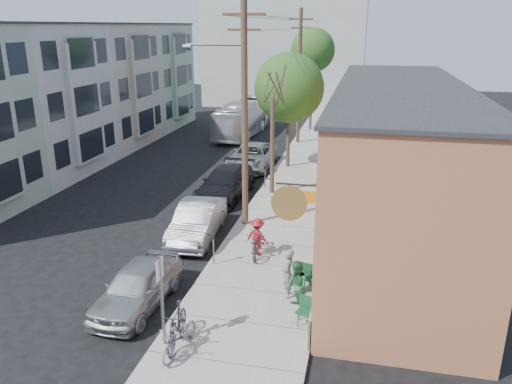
% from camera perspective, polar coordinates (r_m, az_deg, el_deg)
% --- Properties ---
extents(ground, '(120.00, 120.00, 0.00)m').
position_cam_1_polar(ground, '(20.68, -10.52, -7.39)').
color(ground, black).
extents(sidewalk, '(4.50, 58.00, 0.15)m').
position_cam_1_polar(sidewalk, '(29.58, 5.41, 1.03)').
color(sidewalk, '#A19D95').
rests_on(sidewalk, ground).
extents(cafe_building, '(6.60, 20.20, 6.61)m').
position_cam_1_polar(cafe_building, '(22.77, 15.60, 3.53)').
color(cafe_building, '#B06541').
rests_on(cafe_building, ground).
extents(apartment_row, '(6.30, 32.00, 9.00)m').
position_cam_1_polar(apartment_row, '(36.89, -19.80, 10.56)').
color(apartment_row, '#9BAE93').
rests_on(apartment_row, ground).
extents(end_cap_building, '(18.00, 8.00, 12.00)m').
position_cam_1_polar(end_cap_building, '(59.88, 3.38, 15.69)').
color(end_cap_building, '#B2B2AD').
rests_on(end_cap_building, ground).
extents(sign_post, '(0.07, 0.45, 2.80)m').
position_cam_1_polar(sign_post, '(14.47, -10.77, -11.19)').
color(sign_post, slate).
rests_on(sign_post, sidewalk).
extents(parking_meter_near, '(0.14, 0.14, 1.24)m').
position_cam_1_polar(parking_meter_near, '(19.20, -4.90, -6.00)').
color(parking_meter_near, slate).
rests_on(parking_meter_near, sidewalk).
extents(parking_meter_far, '(0.14, 0.14, 1.24)m').
position_cam_1_polar(parking_meter_far, '(28.20, 1.04, 2.16)').
color(parking_meter_far, slate).
rests_on(parking_meter_far, sidewalk).
extents(utility_pole_near, '(3.57, 0.28, 10.00)m').
position_cam_1_polar(utility_pole_near, '(21.90, -1.47, 9.27)').
color(utility_pole_near, '#503A28').
rests_on(utility_pole_near, sidewalk).
extents(utility_pole_far, '(1.80, 0.28, 10.00)m').
position_cam_1_polar(utility_pole_far, '(38.98, 4.97, 13.18)').
color(utility_pole_far, '#503A28').
rests_on(utility_pole_far, sidewalk).
extents(tree_bare, '(0.24, 0.24, 5.14)m').
position_cam_1_polar(tree_bare, '(26.91, 1.88, 5.18)').
color(tree_bare, '#44392C').
rests_on(tree_bare, sidewalk).
extents(tree_leafy_mid, '(4.37, 4.37, 7.26)m').
position_cam_1_polar(tree_leafy_mid, '(31.86, 3.81, 11.79)').
color(tree_leafy_mid, '#44392C').
rests_on(tree_leafy_mid, sidewalk).
extents(tree_leafy_far, '(3.75, 3.75, 8.65)m').
position_cam_1_polar(tree_leafy_far, '(44.31, 6.50, 15.79)').
color(tree_leafy_far, '#44392C').
rests_on(tree_leafy_far, sidewalk).
extents(patio_chair_a, '(0.60, 0.60, 0.88)m').
position_cam_1_polar(patio_chair_a, '(17.72, 5.64, -9.64)').
color(patio_chair_a, '#134625').
rests_on(patio_chair_a, sidewalk).
extents(patio_chair_b, '(0.65, 0.65, 0.88)m').
position_cam_1_polar(patio_chair_b, '(15.79, 5.62, -13.43)').
color(patio_chair_b, '#134625').
rests_on(patio_chair_b, sidewalk).
extents(patron_grey, '(0.47, 0.66, 1.73)m').
position_cam_1_polar(patron_grey, '(17.00, 3.64, -9.27)').
color(patron_grey, slate).
rests_on(patron_grey, sidewalk).
extents(patron_green, '(0.92, 1.01, 1.69)m').
position_cam_1_polar(patron_green, '(16.29, 4.65, -10.68)').
color(patron_green, '#28663A').
rests_on(patron_green, sidewalk).
extents(cyclist, '(1.13, 0.88, 1.54)m').
position_cam_1_polar(cyclist, '(19.95, 0.18, -5.15)').
color(cyclist, maroon).
rests_on(cyclist, sidewalk).
extents(cyclist_bike, '(0.88, 2.11, 1.08)m').
position_cam_1_polar(cyclist_bike, '(20.04, 0.18, -5.75)').
color(cyclist_bike, black).
rests_on(cyclist_bike, sidewalk).
extents(parked_bike_a, '(0.77, 2.04, 1.20)m').
position_cam_1_polar(parked_bike_a, '(14.97, -9.04, -14.85)').
color(parked_bike_a, '#222325').
rests_on(parked_bike_a, sidewalk).
extents(parked_bike_b, '(0.91, 1.90, 0.96)m').
position_cam_1_polar(parked_bike_b, '(14.70, -8.72, -16.09)').
color(parked_bike_b, slate).
rests_on(parked_bike_b, sidewalk).
extents(car_0, '(1.92, 4.39, 1.47)m').
position_cam_1_polar(car_0, '(17.23, -13.42, -10.42)').
color(car_0, '#9EA0A5').
rests_on(car_0, ground).
extents(car_1, '(1.98, 4.87, 1.57)m').
position_cam_1_polar(car_1, '(22.01, -6.73, -3.32)').
color(car_1, '#9999A0').
rests_on(car_1, ground).
extents(car_2, '(2.51, 5.55, 1.58)m').
position_cam_1_polar(car_2, '(27.12, -3.50, 1.03)').
color(car_2, black).
rests_on(car_2, ground).
extents(car_3, '(2.59, 5.59, 1.55)m').
position_cam_1_polar(car_3, '(32.70, -0.46, 4.09)').
color(car_3, '#A0A3A7').
rests_on(car_3, ground).
extents(bus, '(2.91, 10.26, 2.83)m').
position_cam_1_polar(bus, '(42.94, -1.39, 8.44)').
color(bus, white).
rests_on(bus, ground).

